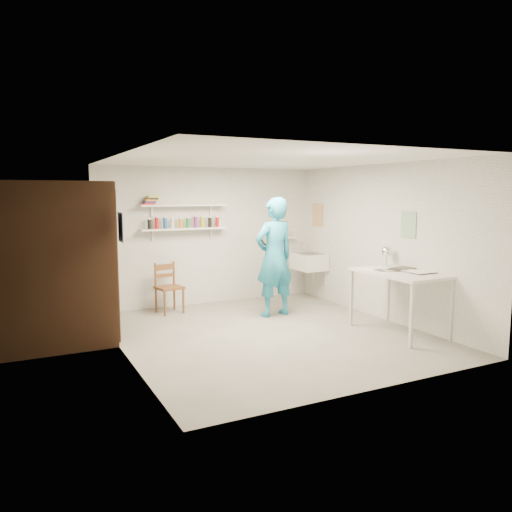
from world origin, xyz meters
name	(u,v)px	position (x,y,z in m)	size (l,w,h in m)	color
floor	(269,334)	(0.00, 0.00, -0.01)	(4.00, 4.50, 0.02)	slate
ceiling	(269,159)	(0.00, 0.00, 2.41)	(4.00, 4.50, 0.02)	silver
wall_back	(209,236)	(0.00, 2.26, 1.20)	(4.00, 0.02, 2.40)	silver
wall_front	(379,271)	(0.00, -2.26, 1.20)	(4.00, 0.02, 2.40)	silver
wall_left	(121,257)	(-2.01, 0.00, 1.20)	(0.02, 4.50, 2.40)	silver
wall_right	(383,242)	(2.01, 0.00, 1.20)	(0.02, 4.50, 2.40)	silver
doorway_recess	(107,262)	(-1.99, 1.05, 1.00)	(0.02, 0.90, 2.00)	black
corridor_box	(51,262)	(-2.70, 1.05, 1.05)	(1.40, 1.50, 2.10)	brown
door_lintel	(105,186)	(-1.97, 1.05, 2.05)	(0.06, 1.05, 0.10)	brown
door_jamb_near	(115,267)	(-1.97, 0.55, 1.00)	(0.06, 0.10, 2.00)	brown
door_jamb_far	(102,258)	(-1.97, 1.55, 1.00)	(0.06, 0.10, 2.00)	brown
shelf_lower	(184,229)	(-0.50, 2.13, 1.35)	(1.50, 0.22, 0.03)	white
shelf_upper	(184,205)	(-0.50, 2.13, 1.75)	(1.50, 0.22, 0.03)	white
ledge_shelf	(278,238)	(1.35, 2.17, 1.12)	(0.70, 0.14, 0.03)	white
poster_left	(121,227)	(-1.99, 0.05, 1.55)	(0.01, 0.28, 0.36)	#334C7F
poster_right_a	(318,215)	(1.99, 1.80, 1.55)	(0.01, 0.34, 0.42)	#995933
poster_right_b	(408,225)	(1.99, -0.55, 1.50)	(0.01, 0.30, 0.38)	#3F724C
belfast_sink	(309,262)	(1.75, 1.70, 0.70)	(0.48, 0.60, 0.30)	white
man	(274,257)	(0.57, 0.88, 0.95)	(0.69, 0.45, 1.89)	teal
wall_clock	(269,236)	(0.60, 1.10, 1.26)	(0.34, 0.34, 0.04)	beige
wooden_chair	(169,288)	(-0.88, 1.80, 0.42)	(0.39, 0.37, 0.84)	brown
work_table	(399,302)	(1.64, -0.78, 0.43)	(0.78, 1.30, 0.87)	silver
desk_lamp	(387,251)	(1.86, -0.26, 1.09)	(0.16, 0.16, 0.16)	silver
spray_cans	(184,223)	(-0.50, 2.13, 1.45)	(1.32, 0.06, 0.17)	black
book_stack	(151,200)	(-1.06, 2.13, 1.83)	(0.26, 0.14, 0.14)	red
ledge_pots	(278,235)	(1.35, 2.17, 1.18)	(0.48, 0.07, 0.09)	silver
papers	(400,271)	(1.64, -0.78, 0.88)	(0.30, 0.22, 0.03)	silver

